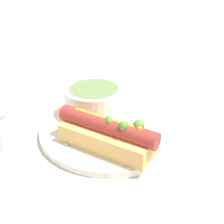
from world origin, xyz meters
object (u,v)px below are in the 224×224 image
(soup_bowl, at_px, (94,99))
(spoon, at_px, (80,108))
(salt_shaker, at_px, (0,127))
(hot_dog, at_px, (108,134))

(soup_bowl, bearing_deg, spoon, 167.20)
(spoon, xyz_separation_m, salt_shaker, (-0.09, -0.14, 0.02))
(soup_bowl, height_order, spoon, soup_bowl)
(spoon, bearing_deg, hot_dog, -151.93)
(hot_dog, bearing_deg, soup_bowl, 134.90)
(hot_dog, relative_size, spoon, 0.99)
(spoon, height_order, salt_shaker, salt_shaker)
(soup_bowl, distance_m, spoon, 0.04)
(soup_bowl, relative_size, spoon, 0.66)
(hot_dog, distance_m, spoon, 0.15)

